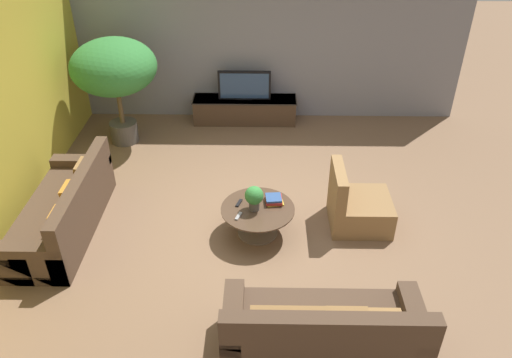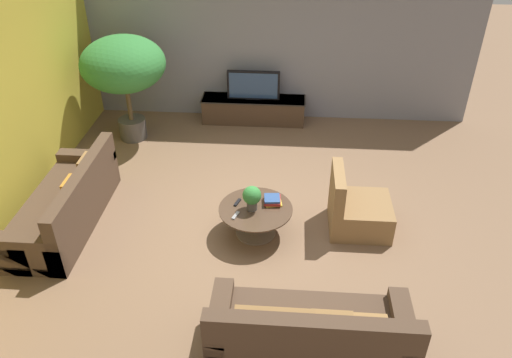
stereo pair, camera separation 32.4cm
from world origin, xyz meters
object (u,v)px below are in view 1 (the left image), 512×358
couch_by_wall (65,212)px  media_console (245,109)px  armchair_wicker (356,207)px  couch_near_entry (323,332)px  potted_plant_tabletop (254,197)px  television (244,85)px  coffee_table (258,216)px  potted_palm_tall (114,70)px

couch_by_wall → media_console: bearing=145.0°
armchair_wicker → couch_by_wall: bearing=92.8°
armchair_wicker → couch_near_entry: bearing=162.9°
couch_by_wall → couch_near_entry: 3.75m
potted_plant_tabletop → armchair_wicker: bearing=10.6°
couch_near_entry → armchair_wicker: size_ratio=2.31×
media_console → armchair_wicker: size_ratio=2.22×
television → potted_plant_tabletop: television is taller
couch_by_wall → armchair_wicker: armchair_wicker is taller
media_console → television: television is taller
couch_near_entry → potted_plant_tabletop: size_ratio=5.87×
couch_by_wall → potted_plant_tabletop: size_ratio=6.29×
coffee_table → potted_plant_tabletop: 0.32m
couch_near_entry → potted_palm_tall: bearing=-55.2°
media_console → potted_plant_tabletop: 3.33m
coffee_table → potted_plant_tabletop: bearing=-154.4°
couch_near_entry → armchair_wicker: 2.21m
couch_near_entry → potted_plant_tabletop: couch_near_entry is taller
media_console → television: size_ratio=2.01×
couch_near_entry → potted_palm_tall: potted_palm_tall is taller
armchair_wicker → coffee_table: bearing=100.0°
coffee_table → armchair_wicker: 1.34m
couch_by_wall → couch_near_entry: size_ratio=1.07×
television → couch_by_wall: 3.97m
media_console → armchair_wicker: 3.44m
coffee_table → couch_by_wall: (-2.55, 0.04, 0.00)m
television → potted_plant_tabletop: (0.24, -3.30, -0.11)m
potted_palm_tall → couch_near_entry: bearing=-55.2°
couch_near_entry → couch_by_wall: bearing=-30.8°
television → potted_plant_tabletop: 3.31m
couch_by_wall → potted_plant_tabletop: (2.51, -0.06, 0.32)m
media_console → potted_plant_tabletop: potted_plant_tabletop is taller
media_console → armchair_wicker: bearing=-62.1°
coffee_table → television: bearing=95.0°
coffee_table → potted_palm_tall: (-2.36, 2.48, 1.03)m
armchair_wicker → potted_palm_tall: bearing=58.6°
potted_palm_tall → potted_plant_tabletop: size_ratio=5.33×
media_console → television: (0.00, -0.00, 0.48)m
couch_by_wall → armchair_wicker: size_ratio=2.48×
potted_plant_tabletop → couch_near_entry: bearing=-68.9°
couch_near_entry → potted_plant_tabletop: (-0.72, 1.86, 0.31)m
potted_palm_tall → potted_plant_tabletop: 3.48m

